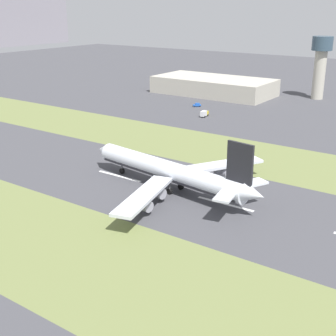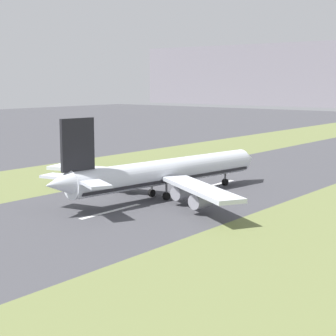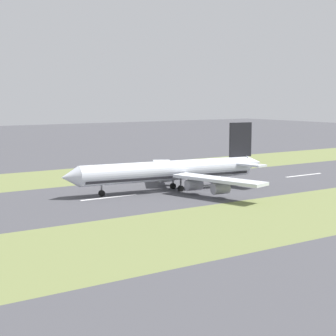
# 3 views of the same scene
# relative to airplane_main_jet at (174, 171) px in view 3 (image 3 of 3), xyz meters

# --- Properties ---
(ground_plane) EXTENTS (800.00, 800.00, 0.00)m
(ground_plane) POSITION_rel_airplane_main_jet_xyz_m (0.49, 6.16, -6.02)
(ground_plane) COLOR #424247
(grass_median_west) EXTENTS (40.00, 600.00, 0.01)m
(grass_median_west) POSITION_rel_airplane_main_jet_xyz_m (-44.51, 6.16, -6.02)
(grass_median_west) COLOR olive
(grass_median_west) RESTS_ON ground
(grass_median_east) EXTENTS (40.00, 600.00, 0.01)m
(grass_median_east) POSITION_rel_airplane_main_jet_xyz_m (45.49, 6.16, -6.02)
(grass_median_east) COLOR olive
(grass_median_east) RESTS_ON ground
(centreline_dash_near) EXTENTS (1.20, 18.00, 0.01)m
(centreline_dash_near) POSITION_rel_airplane_main_jet_xyz_m (0.49, -58.11, -6.01)
(centreline_dash_near) COLOR silver
(centreline_dash_near) RESTS_ON ground
(centreline_dash_mid) EXTENTS (1.20, 18.00, 0.01)m
(centreline_dash_mid) POSITION_rel_airplane_main_jet_xyz_m (0.49, -18.11, -6.01)
(centreline_dash_mid) COLOR silver
(centreline_dash_mid) RESTS_ON ground
(centreline_dash_far) EXTENTS (1.20, 18.00, 0.01)m
(centreline_dash_far) POSITION_rel_airplane_main_jet_xyz_m (0.49, 21.89, -6.01)
(centreline_dash_far) COLOR silver
(centreline_dash_far) RESTS_ON ground
(airplane_main_jet) EXTENTS (63.55, 67.13, 20.20)m
(airplane_main_jet) POSITION_rel_airplane_main_jet_xyz_m (0.00, 0.00, 0.00)
(airplane_main_jet) COLOR silver
(airplane_main_jet) RESTS_ON ground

